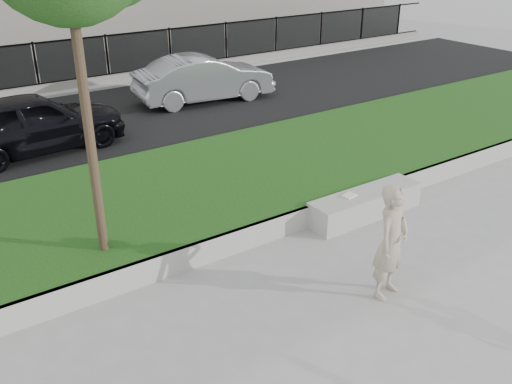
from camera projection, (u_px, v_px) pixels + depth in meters
ground at (309, 269)px, 8.56m from camera, size 90.00×90.00×0.00m
grass_bank at (208, 188)px, 10.71m from camera, size 34.00×4.00×0.40m
grass_kerb at (269, 230)px, 9.25m from camera, size 34.00×0.08×0.40m
street at (102, 122)px, 14.88m from camera, size 34.00×7.00×0.04m
far_pavement at (51, 84)px, 18.22m from camera, size 34.00×3.00×0.12m
iron_fence at (58, 76)px, 17.27m from camera, size 32.00×0.30×1.50m
stone_bench at (365, 204)px, 10.04m from camera, size 2.24×0.56×0.46m
man at (391, 242)px, 7.66m from camera, size 0.69×0.55×1.66m
book at (349, 196)px, 9.80m from camera, size 0.26×0.21×0.03m
car_dark at (32, 123)px, 12.61m from camera, size 4.12×1.92×1.37m
car_silver at (204, 78)px, 16.34m from camera, size 4.10×1.81×1.31m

